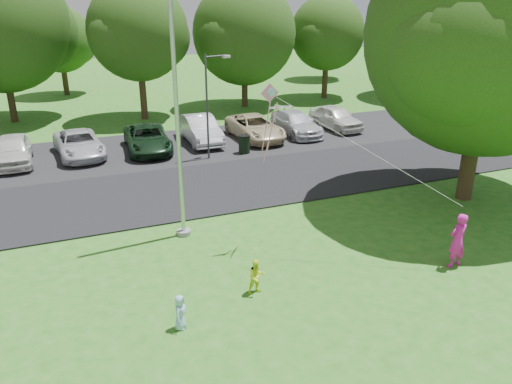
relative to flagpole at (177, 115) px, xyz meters
name	(u,v)px	position (x,y,z in m)	size (l,w,h in m)	color
ground	(349,287)	(3.50, -5.00, -4.17)	(120.00, 120.00, 0.00)	#29681B
park_road	(239,183)	(3.50, 4.00, -4.14)	(60.00, 6.00, 0.06)	black
parking_strip	(198,144)	(3.50, 10.50, -4.14)	(42.00, 7.00, 0.06)	black
flagpole	(177,115)	(0.00, 0.00, 0.00)	(0.50, 0.50, 10.00)	#B7BABF
street_lamp	(210,98)	(3.47, 7.86, -1.09)	(1.41, 0.54, 5.12)	#3F3F44
trash_can	(244,145)	(5.26, 8.00, -3.67)	(0.62, 0.62, 0.99)	black
big_tree	(489,40)	(11.26, -1.08, 2.02)	(9.55, 8.95, 10.88)	#332316
tree_row	(182,27)	(5.09, 19.23, 1.55)	(64.35, 11.94, 10.88)	#332316
horizon_trees	(183,37)	(7.56, 28.88, 0.14)	(77.46, 7.20, 7.02)	#332316
parked_cars	(197,132)	(3.42, 10.48, -3.43)	(19.73, 5.19, 1.47)	silver
woman	(457,240)	(7.07, -5.17, -3.30)	(0.63, 0.41, 1.73)	#DB1DA2
child_yellow	(257,276)	(0.97, -4.28, -3.65)	(0.50, 0.39, 1.02)	#E9FE28
child_blue	(180,312)	(-1.36, -5.04, -3.71)	(0.45, 0.29, 0.92)	#93C8E2
kite	(274,110)	(2.55, -1.78, 0.30)	(4.93, 3.74, 3.31)	pink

